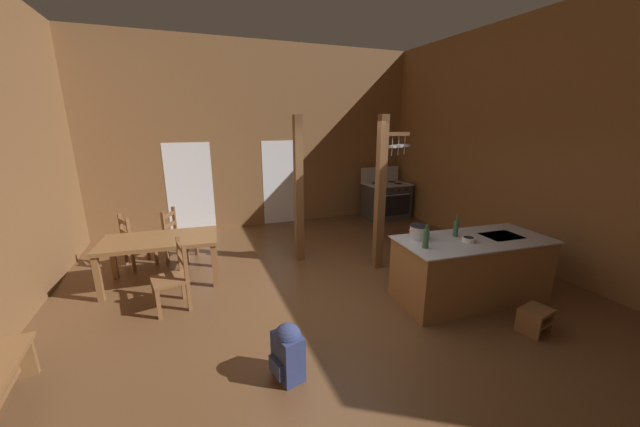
{
  "coord_description": "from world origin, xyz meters",
  "views": [
    {
      "loc": [
        -1.73,
        -3.98,
        2.49
      ],
      "look_at": [
        0.11,
        0.72,
        1.13
      ],
      "focal_mm": 19.09,
      "sensor_mm": 36.0,
      "label": 1
    }
  ],
  "objects_px": {
    "step_stool": "(535,318)",
    "dining_table": "(160,244)",
    "ladderback_chair_near_window": "(174,277)",
    "backpack": "(288,350)",
    "ladderback_chair_at_table_end": "(136,242)",
    "bottle_tall_on_counter": "(426,239)",
    "kitchen_island": "(471,269)",
    "stove_range": "(386,200)",
    "mixing_bowl_on_counter": "(468,239)",
    "bottle_short_on_counter": "(456,228)",
    "stockpot_on_counter": "(419,232)",
    "ladderback_chair_by_post": "(178,235)"
  },
  "relations": [
    {
      "from": "step_stool",
      "to": "dining_table",
      "type": "relative_size",
      "value": 0.23
    },
    {
      "from": "ladderback_chair_near_window",
      "to": "backpack",
      "type": "bearing_deg",
      "value": -60.09
    },
    {
      "from": "ladderback_chair_at_table_end",
      "to": "bottle_tall_on_counter",
      "type": "relative_size",
      "value": 3.09
    },
    {
      "from": "kitchen_island",
      "to": "stove_range",
      "type": "bearing_deg",
      "value": 74.07
    },
    {
      "from": "step_stool",
      "to": "mixing_bowl_on_counter",
      "type": "distance_m",
      "value": 1.2
    },
    {
      "from": "dining_table",
      "to": "ladderback_chair_at_table_end",
      "type": "relative_size",
      "value": 1.86
    },
    {
      "from": "step_stool",
      "to": "bottle_short_on_counter",
      "type": "relative_size",
      "value": 1.34
    },
    {
      "from": "step_stool",
      "to": "stockpot_on_counter",
      "type": "distance_m",
      "value": 1.71
    },
    {
      "from": "step_stool",
      "to": "stove_range",
      "type": "bearing_deg",
      "value": 78.37
    },
    {
      "from": "kitchen_island",
      "to": "bottle_short_on_counter",
      "type": "xyz_separation_m",
      "value": [
        -0.18,
        0.18,
        0.58
      ]
    },
    {
      "from": "ladderback_chair_at_table_end",
      "to": "stockpot_on_counter",
      "type": "xyz_separation_m",
      "value": [
        3.9,
        -2.76,
        0.56
      ]
    },
    {
      "from": "dining_table",
      "to": "ladderback_chair_by_post",
      "type": "bearing_deg",
      "value": 77.15
    },
    {
      "from": "backpack",
      "to": "bottle_tall_on_counter",
      "type": "relative_size",
      "value": 1.94
    },
    {
      "from": "stockpot_on_counter",
      "to": "mixing_bowl_on_counter",
      "type": "bearing_deg",
      "value": -31.62
    },
    {
      "from": "stockpot_on_counter",
      "to": "bottle_tall_on_counter",
      "type": "distance_m",
      "value": 0.35
    },
    {
      "from": "dining_table",
      "to": "backpack",
      "type": "distance_m",
      "value": 3.05
    },
    {
      "from": "bottle_short_on_counter",
      "to": "ladderback_chair_near_window",
      "type": "bearing_deg",
      "value": 163.97
    },
    {
      "from": "stove_range",
      "to": "bottle_short_on_counter",
      "type": "bearing_deg",
      "value": -108.92
    },
    {
      "from": "kitchen_island",
      "to": "ladderback_chair_near_window",
      "type": "height_order",
      "value": "ladderback_chair_near_window"
    },
    {
      "from": "kitchen_island",
      "to": "backpack",
      "type": "relative_size",
      "value": 3.73
    },
    {
      "from": "ladderback_chair_by_post",
      "to": "bottle_short_on_counter",
      "type": "height_order",
      "value": "bottle_short_on_counter"
    },
    {
      "from": "ladderback_chair_near_window",
      "to": "step_stool",
      "type": "bearing_deg",
      "value": -28.28
    },
    {
      "from": "ladderback_chair_by_post",
      "to": "ladderback_chair_at_table_end",
      "type": "distance_m",
      "value": 0.69
    },
    {
      "from": "ladderback_chair_by_post",
      "to": "bottle_short_on_counter",
      "type": "relative_size",
      "value": 3.11
    },
    {
      "from": "kitchen_island",
      "to": "bottle_short_on_counter",
      "type": "height_order",
      "value": "bottle_short_on_counter"
    },
    {
      "from": "ladderback_chair_by_post",
      "to": "mixing_bowl_on_counter",
      "type": "xyz_separation_m",
      "value": [
        3.77,
        -3.19,
        0.49
      ]
    },
    {
      "from": "mixing_bowl_on_counter",
      "to": "kitchen_island",
      "type": "bearing_deg",
      "value": 18.52
    },
    {
      "from": "ladderback_chair_at_table_end",
      "to": "stockpot_on_counter",
      "type": "relative_size",
      "value": 2.79
    },
    {
      "from": "bottle_short_on_counter",
      "to": "dining_table",
      "type": "bearing_deg",
      "value": 153.46
    },
    {
      "from": "ladderback_chair_near_window",
      "to": "backpack",
      "type": "relative_size",
      "value": 1.59
    },
    {
      "from": "bottle_short_on_counter",
      "to": "kitchen_island",
      "type": "bearing_deg",
      "value": -45.94
    },
    {
      "from": "kitchen_island",
      "to": "mixing_bowl_on_counter",
      "type": "bearing_deg",
      "value": -161.48
    },
    {
      "from": "step_stool",
      "to": "bottle_tall_on_counter",
      "type": "xyz_separation_m",
      "value": [
        -1.0,
        0.9,
        0.86
      ]
    },
    {
      "from": "step_stool",
      "to": "ladderback_chair_at_table_end",
      "type": "distance_m",
      "value": 6.21
    },
    {
      "from": "backpack",
      "to": "bottle_tall_on_counter",
      "type": "distance_m",
      "value": 2.22
    },
    {
      "from": "step_stool",
      "to": "ladderback_chair_near_window",
      "type": "bearing_deg",
      "value": 151.72
    },
    {
      "from": "backpack",
      "to": "kitchen_island",
      "type": "bearing_deg",
      "value": 11.53
    },
    {
      "from": "step_stool",
      "to": "ladderback_chair_by_post",
      "type": "height_order",
      "value": "ladderback_chair_by_post"
    },
    {
      "from": "stove_range",
      "to": "bottle_tall_on_counter",
      "type": "relative_size",
      "value": 4.29
    },
    {
      "from": "stockpot_on_counter",
      "to": "bottle_short_on_counter",
      "type": "bearing_deg",
      "value": -11.03
    },
    {
      "from": "step_stool",
      "to": "ladderback_chair_near_window",
      "type": "relative_size",
      "value": 0.43
    },
    {
      "from": "ladderback_chair_by_post",
      "to": "bottle_tall_on_counter",
      "type": "bearing_deg",
      "value": -45.95
    },
    {
      "from": "kitchen_island",
      "to": "ladderback_chair_by_post",
      "type": "bearing_deg",
      "value": 141.39
    },
    {
      "from": "step_stool",
      "to": "mixing_bowl_on_counter",
      "type": "xyz_separation_m",
      "value": [
        -0.3,
        0.88,
        0.76
      ]
    },
    {
      "from": "kitchen_island",
      "to": "step_stool",
      "type": "bearing_deg",
      "value": -81.61
    },
    {
      "from": "bottle_tall_on_counter",
      "to": "bottle_short_on_counter",
      "type": "distance_m",
      "value": 0.72
    },
    {
      "from": "stockpot_on_counter",
      "to": "ladderback_chair_at_table_end",
      "type": "bearing_deg",
      "value": 144.7
    },
    {
      "from": "step_stool",
      "to": "mixing_bowl_on_counter",
      "type": "bearing_deg",
      "value": 108.88
    },
    {
      "from": "backpack",
      "to": "mixing_bowl_on_counter",
      "type": "height_order",
      "value": "mixing_bowl_on_counter"
    },
    {
      "from": "kitchen_island",
      "to": "ladderback_chair_at_table_end",
      "type": "distance_m",
      "value": 5.53
    }
  ]
}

